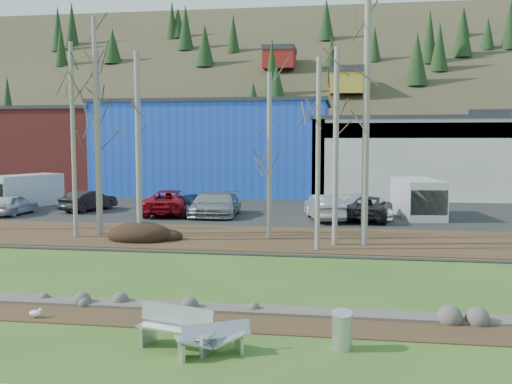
% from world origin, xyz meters
% --- Properties ---
extents(ground, '(200.00, 200.00, 0.00)m').
position_xyz_m(ground, '(0.00, 0.00, 0.00)').
color(ground, '#31561E').
rests_on(ground, ground).
extents(dirt_strip, '(80.00, 1.80, 0.03)m').
position_xyz_m(dirt_strip, '(0.00, 2.10, 0.01)').
color(dirt_strip, '#382616').
rests_on(dirt_strip, ground).
extents(near_bank_rocks, '(80.00, 0.80, 0.50)m').
position_xyz_m(near_bank_rocks, '(0.00, 3.10, 0.00)').
color(near_bank_rocks, '#47423D').
rests_on(near_bank_rocks, ground).
extents(river, '(80.00, 8.00, 0.90)m').
position_xyz_m(river, '(0.00, 7.20, 0.00)').
color(river, black).
rests_on(river, ground).
extents(far_bank_rocks, '(80.00, 0.80, 0.46)m').
position_xyz_m(far_bank_rocks, '(0.00, 11.30, 0.00)').
color(far_bank_rocks, '#47423D').
rests_on(far_bank_rocks, ground).
extents(far_bank, '(80.00, 7.00, 0.15)m').
position_xyz_m(far_bank, '(0.00, 14.50, 0.07)').
color(far_bank, '#382616').
rests_on(far_bank, ground).
extents(parking_lot, '(80.00, 14.00, 0.14)m').
position_xyz_m(parking_lot, '(0.00, 25.00, 0.07)').
color(parking_lot, black).
rests_on(parking_lot, ground).
extents(building_brick, '(16.32, 12.24, 7.80)m').
position_xyz_m(building_brick, '(-24.00, 39.00, 3.91)').
color(building_brick, '#9A3432').
rests_on(building_brick, ground).
extents(building_blue, '(20.40, 12.24, 8.30)m').
position_xyz_m(building_blue, '(-6.00, 39.00, 4.16)').
color(building_blue, blue).
rests_on(building_blue, ground).
extents(building_white, '(18.36, 12.24, 6.80)m').
position_xyz_m(building_white, '(12.00, 38.98, 3.41)').
color(building_white, beige).
rests_on(building_white, ground).
extents(hillside, '(160.00, 72.00, 35.00)m').
position_xyz_m(hillside, '(0.00, 84.00, 17.50)').
color(hillside, '#302E1C').
rests_on(hillside, ground).
extents(bench_intact, '(2.04, 1.08, 0.98)m').
position_xyz_m(bench_intact, '(1.60, 0.01, 0.49)').
color(bench_intact, '#B8BBBD').
rests_on(bench_intact, ground).
extents(bench_damaged, '(1.66, 1.20, 0.72)m').
position_xyz_m(bench_damaged, '(2.52, -0.29, 0.36)').
color(bench_damaged, '#B8BBBD').
rests_on(bench_damaged, ground).
extents(litter_bin, '(0.50, 0.50, 0.82)m').
position_xyz_m(litter_bin, '(5.45, 0.51, 0.41)').
color(litter_bin, '#B8BBBD').
rests_on(litter_bin, ground).
extents(seagull, '(0.38, 0.20, 0.28)m').
position_xyz_m(seagull, '(-2.88, 1.56, 0.16)').
color(seagull, gold).
rests_on(seagull, ground).
extents(dirt_mound, '(3.12, 2.20, 0.61)m').
position_xyz_m(dirt_mound, '(-4.10, 13.04, 0.46)').
color(dirt_mound, black).
rests_on(dirt_mound, far_bank).
extents(birch_1, '(0.21, 0.21, 10.59)m').
position_xyz_m(birch_1, '(-6.39, 13.62, 5.45)').
color(birch_1, '#AAA69A').
rests_on(birch_1, far_bank).
extents(birch_2, '(0.30, 0.30, 9.09)m').
position_xyz_m(birch_2, '(-6.66, 14.37, 4.70)').
color(birch_2, '#AAA69A').
rests_on(birch_2, far_bank).
extents(birch_3, '(0.21, 0.21, 9.39)m').
position_xyz_m(birch_3, '(-7.49, 13.40, 4.84)').
color(birch_3, '#AAA69A').
rests_on(birch_3, far_bank).
extents(birch_4, '(0.26, 0.26, 8.81)m').
position_xyz_m(birch_4, '(-4.07, 13.01, 4.56)').
color(birch_4, '#AAA69A').
rests_on(birch_4, far_bank).
extents(birch_5, '(0.23, 0.23, 7.90)m').
position_xyz_m(birch_5, '(1.96, 14.30, 4.10)').
color(birch_5, '#AAA69A').
rests_on(birch_5, far_bank).
extents(birch_6, '(0.21, 0.21, 8.23)m').
position_xyz_m(birch_6, '(4.37, 11.91, 4.27)').
color(birch_6, '#AAA69A').
rests_on(birch_6, far_bank).
extents(birch_7, '(0.30, 0.30, 11.89)m').
position_xyz_m(birch_7, '(6.42, 13.38, 6.10)').
color(birch_7, '#AAA69A').
rests_on(birch_7, far_bank).
extents(birch_8, '(0.25, 0.25, 8.81)m').
position_xyz_m(birch_8, '(5.10, 13.16, 4.56)').
color(birch_8, '#AAA69A').
rests_on(birch_8, far_bank).
extents(car_0, '(1.66, 3.90, 1.32)m').
position_xyz_m(car_0, '(-15.18, 20.51, 0.80)').
color(car_0, silver).
rests_on(car_0, parking_lot).
extents(car_1, '(2.64, 4.39, 1.36)m').
position_xyz_m(car_1, '(-11.34, 23.14, 0.82)').
color(car_1, black).
rests_on(car_1, parking_lot).
extents(car_2, '(3.13, 5.87, 1.57)m').
position_xyz_m(car_2, '(-5.44, 22.31, 0.92)').
color(car_2, maroon).
rests_on(car_2, parking_lot).
extents(car_3, '(2.20, 4.91, 1.40)m').
position_xyz_m(car_3, '(-2.25, 21.96, 0.84)').
color(car_3, gray).
rests_on(car_3, parking_lot).
extents(car_4, '(2.65, 4.29, 1.36)m').
position_xyz_m(car_4, '(-4.03, 22.05, 0.82)').
color(car_4, '#142043').
rests_on(car_4, parking_lot).
extents(car_5, '(2.68, 4.88, 1.52)m').
position_xyz_m(car_5, '(4.37, 21.12, 0.90)').
color(car_5, '#AAAAAD').
rests_on(car_5, parking_lot).
extents(car_6, '(3.19, 5.42, 1.41)m').
position_xyz_m(car_6, '(7.04, 21.54, 0.85)').
color(car_6, '#262528').
rests_on(car_6, parking_lot).
extents(car_7, '(3.22, 4.88, 1.31)m').
position_xyz_m(car_7, '(6.93, 22.41, 0.80)').
color(car_7, silver).
rests_on(car_7, parking_lot).
extents(car_8, '(2.20, 4.91, 1.40)m').
position_xyz_m(car_8, '(-1.99, 21.96, 0.84)').
color(car_8, gray).
rests_on(car_8, parking_lot).
extents(car_9, '(2.20, 4.91, 1.40)m').
position_xyz_m(car_9, '(-2.90, 21.96, 0.84)').
color(car_9, gray).
rests_on(car_9, parking_lot).
extents(van_white, '(2.86, 5.56, 2.33)m').
position_xyz_m(van_white, '(10.04, 23.15, 1.30)').
color(van_white, silver).
rests_on(van_white, parking_lot).
extents(van_grey, '(3.82, 5.56, 2.25)m').
position_xyz_m(van_grey, '(-16.99, 24.69, 1.26)').
color(van_grey, silver).
rests_on(van_grey, parking_lot).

